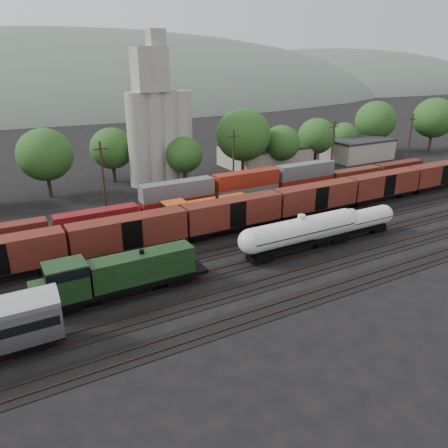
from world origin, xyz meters
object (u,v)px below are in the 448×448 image
green_locomotive (113,276)px  orange_locomotive (200,211)px  tank_car_a (300,232)px  grain_silo (159,127)px

green_locomotive → orange_locomotive: bearing=40.3°
orange_locomotive → green_locomotive: bearing=-139.7°
tank_car_a → orange_locomotive: 16.56m
orange_locomotive → grain_silo: (4.16, 26.00, 8.86)m
tank_car_a → orange_locomotive: bearing=115.0°
green_locomotive → orange_locomotive: (17.66, 15.00, -0.40)m
tank_car_a → grain_silo: grain_silo is taller
tank_car_a → green_locomotive: bearing=180.0°
green_locomotive → grain_silo: 47.21m
grain_silo → tank_car_a: bearing=-86.0°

